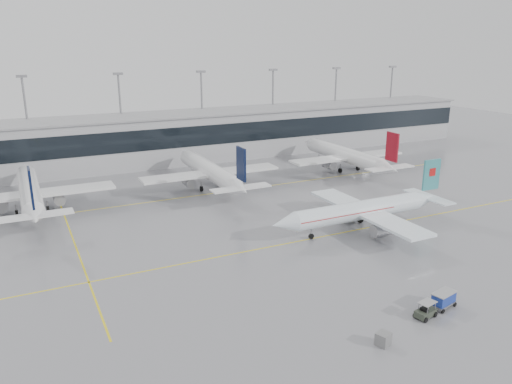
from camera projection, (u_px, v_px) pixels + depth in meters
name	position (u px, v px, depth m)	size (l,w,h in m)	color
ground	(290.00, 243.00, 77.11)	(320.00, 320.00, 0.00)	gray
taxi_line_main	(290.00, 243.00, 77.11)	(120.00, 0.25, 0.01)	yellow
taxi_line_north	(218.00, 193.00, 102.90)	(120.00, 0.25, 0.01)	yellow
taxi_line_cross	(74.00, 242.00, 77.33)	(0.25, 60.00, 0.01)	yellow
terminal	(171.00, 139.00, 128.70)	(180.00, 15.00, 12.00)	#A5A5A9
terminal_glass	(179.00, 138.00, 121.78)	(180.00, 0.20, 5.00)	black
terminal_roof	(170.00, 114.00, 126.92)	(182.00, 16.00, 0.40)	gray
light_masts	(163.00, 107.00, 131.76)	(156.40, 1.00, 22.60)	gray
air_canada_jet	(365.00, 210.00, 82.15)	(33.83, 26.26, 10.37)	white
parked_jet_b	(30.00, 192.00, 90.23)	(29.64, 36.96, 11.72)	white
parked_jet_c	(211.00, 171.00, 105.01)	(29.64, 36.96, 11.72)	white
parked_jet_d	(347.00, 156.00, 119.80)	(29.64, 36.96, 11.72)	white
baggage_tug	(425.00, 312.00, 56.01)	(3.87, 2.08, 1.84)	#30372C
baggage_cart	(444.00, 298.00, 58.02)	(3.44, 2.38, 1.94)	gray
gse_unit	(383.00, 339.00, 50.87)	(1.37, 1.27, 1.37)	slate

